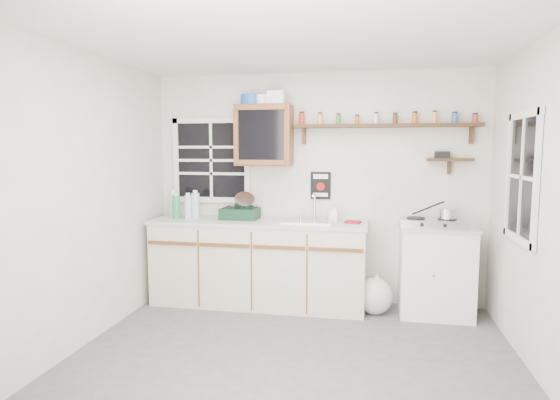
# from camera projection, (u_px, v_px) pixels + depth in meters

# --- Properties ---
(room) EXTENTS (3.64, 3.24, 2.54)m
(room) POSITION_uv_depth(u_px,v_px,m) (292.00, 205.00, 3.58)
(room) COLOR #48484A
(room) RESTS_ON ground
(main_cabinet) EXTENTS (2.31, 0.63, 0.92)m
(main_cabinet) POSITION_uv_depth(u_px,v_px,m) (258.00, 262.00, 5.04)
(main_cabinet) COLOR #B9AD99
(main_cabinet) RESTS_ON floor
(right_cabinet) EXTENTS (0.73, 0.57, 0.91)m
(right_cabinet) POSITION_uv_depth(u_px,v_px,m) (436.00, 270.00, 4.72)
(right_cabinet) COLOR silver
(right_cabinet) RESTS_ON floor
(sink) EXTENTS (0.52, 0.44, 0.29)m
(sink) POSITION_uv_depth(u_px,v_px,m) (308.00, 221.00, 4.90)
(sink) COLOR #B5B5BA
(sink) RESTS_ON main_cabinet
(upper_cabinet) EXTENTS (0.60, 0.32, 0.65)m
(upper_cabinet) POSITION_uv_depth(u_px,v_px,m) (264.00, 135.00, 5.03)
(upper_cabinet) COLOR #5E2C17
(upper_cabinet) RESTS_ON wall_back
(upper_cabinet_clutter) EXTENTS (0.48, 0.24, 0.14)m
(upper_cabinet_clutter) POSITION_uv_depth(u_px,v_px,m) (261.00, 99.00, 5.00)
(upper_cabinet_clutter) COLOR #184C9E
(upper_cabinet_clutter) RESTS_ON upper_cabinet
(spice_shelf) EXTENTS (1.91, 0.18, 0.35)m
(spice_shelf) POSITION_uv_depth(u_px,v_px,m) (385.00, 125.00, 4.85)
(spice_shelf) COLOR black
(spice_shelf) RESTS_ON wall_back
(secondary_shelf) EXTENTS (0.45, 0.16, 0.24)m
(secondary_shelf) POSITION_uv_depth(u_px,v_px,m) (448.00, 159.00, 4.78)
(secondary_shelf) COLOR black
(secondary_shelf) RESTS_ON wall_back
(warning_sign) EXTENTS (0.22, 0.02, 0.30)m
(warning_sign) POSITION_uv_depth(u_px,v_px,m) (321.00, 186.00, 5.12)
(warning_sign) COLOR black
(warning_sign) RESTS_ON wall_back
(window_back) EXTENTS (0.93, 0.03, 0.98)m
(window_back) POSITION_uv_depth(u_px,v_px,m) (211.00, 160.00, 5.32)
(window_back) COLOR black
(window_back) RESTS_ON wall_back
(window_right) EXTENTS (0.03, 0.78, 1.08)m
(window_right) POSITION_uv_depth(u_px,v_px,m) (522.00, 177.00, 3.76)
(window_right) COLOR black
(window_right) RESTS_ON wall_back
(water_bottles) EXTENTS (0.37, 0.17, 0.31)m
(water_bottles) POSITION_uv_depth(u_px,v_px,m) (184.00, 206.00, 5.15)
(water_bottles) COLOR #A2B5BD
(water_bottles) RESTS_ON main_cabinet
(dish_rack) EXTENTS (0.40, 0.31, 0.30)m
(dish_rack) POSITION_uv_depth(u_px,v_px,m) (241.00, 210.00, 5.08)
(dish_rack) COLOR black
(dish_rack) RESTS_ON main_cabinet
(soap_bottle) EXTENTS (0.09, 0.10, 0.18)m
(soap_bottle) POSITION_uv_depth(u_px,v_px,m) (334.00, 213.00, 4.90)
(soap_bottle) COLOR silver
(soap_bottle) RESTS_ON main_cabinet
(rag) EXTENTS (0.18, 0.16, 0.02)m
(rag) POSITION_uv_depth(u_px,v_px,m) (353.00, 222.00, 4.80)
(rag) COLOR maroon
(rag) RESTS_ON main_cabinet
(hotplate) EXTENTS (0.61, 0.35, 0.09)m
(hotplate) POSITION_uv_depth(u_px,v_px,m) (431.00, 222.00, 4.66)
(hotplate) COLOR #B5B5BA
(hotplate) RESTS_ON right_cabinet
(saucepan) EXTENTS (0.41, 0.28, 0.19)m
(saucepan) POSITION_uv_depth(u_px,v_px,m) (447.00, 214.00, 4.63)
(saucepan) COLOR #B5B5BA
(saucepan) RESTS_ON hotplate
(trash_bag) EXTENTS (0.39, 0.35, 0.45)m
(trash_bag) POSITION_uv_depth(u_px,v_px,m) (375.00, 296.00, 4.77)
(trash_bag) COLOR beige
(trash_bag) RESTS_ON floor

